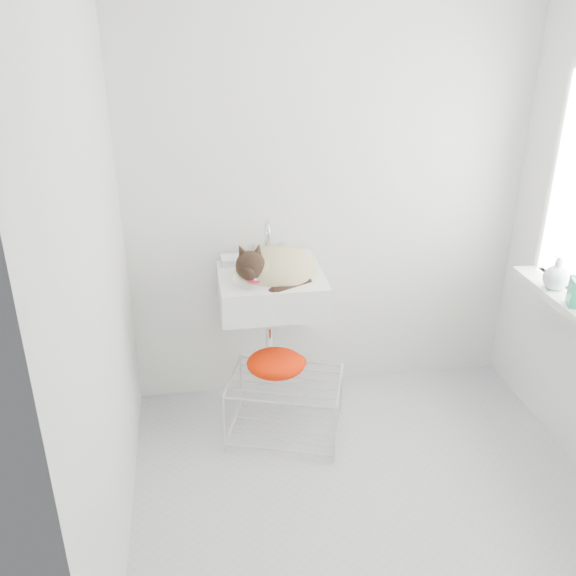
{
  "coord_description": "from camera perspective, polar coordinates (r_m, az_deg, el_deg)",
  "views": [
    {
      "loc": [
        -0.74,
        -2.2,
        2.15
      ],
      "look_at": [
        -0.3,
        0.5,
        0.88
      ],
      "focal_mm": 39.13,
      "sensor_mm": 36.0,
      "label": 1
    }
  ],
  "objects": [
    {
      "name": "sink",
      "position": [
        3.24,
        -1.55,
        1.23
      ],
      "size": [
        0.54,
        0.47,
        0.22
      ],
      "primitive_type": "cube",
      "color": "white",
      "rests_on": "back_wall"
    },
    {
      "name": "wire_rack",
      "position": [
        3.41,
        -0.28,
        -10.97
      ],
      "size": [
        0.67,
        0.56,
        0.34
      ],
      "primitive_type": "cube",
      "rotation": [
        0.0,
        0.0,
        -0.32
      ],
      "color": "silver",
      "rests_on": "floor"
    },
    {
      "name": "cat",
      "position": [
        3.2,
        -1.29,
        1.78
      ],
      "size": [
        0.48,
        0.42,
        0.28
      ],
      "rotation": [
        0.0,
        0.0,
        0.21
      ],
      "color": "#C6B98E",
      "rests_on": "sink"
    },
    {
      "name": "left_wall",
      "position": [
        2.4,
        -17.12,
        1.75
      ],
      "size": [
        0.02,
        2.0,
        2.5
      ],
      "primitive_type": "cube",
      "color": "white",
      "rests_on": "ground"
    },
    {
      "name": "windowsill",
      "position": [
        3.25,
        24.46,
        -1.45
      ],
      "size": [
        0.16,
        0.88,
        0.04
      ],
      "primitive_type": "cube",
      "color": "white",
      "rests_on": "right_wall"
    },
    {
      "name": "towel",
      "position": [
        3.33,
        -1.12,
        -7.39
      ],
      "size": [
        0.35,
        0.27,
        0.13
      ],
      "primitive_type": "ellipsoid",
      "rotation": [
        0.0,
        0.0,
        -0.19
      ],
      "color": "#CD3900",
      "rests_on": "wire_rack"
    },
    {
      "name": "back_wall",
      "position": [
        3.4,
        3.75,
        9.54
      ],
      "size": [
        2.2,
        0.02,
        2.5
      ],
      "primitive_type": "cube",
      "color": "white",
      "rests_on": "ground"
    },
    {
      "name": "faucet",
      "position": [
        3.35,
        -2.0,
        4.65
      ],
      "size": [
        0.2,
        0.14,
        0.2
      ],
      "primitive_type": null,
      "color": "silver",
      "rests_on": "sink"
    },
    {
      "name": "bottle_c",
      "position": [
        3.35,
        23.02,
        -0.01
      ],
      "size": [
        0.17,
        0.17,
        0.16
      ],
      "primitive_type": "imported",
      "rotation": [
        0.0,
        0.0,
        3.69
      ],
      "color": "silver",
      "rests_on": "windowsill"
    },
    {
      "name": "floor",
      "position": [
        3.16,
        7.25,
        -18.16
      ],
      "size": [
        2.2,
        2.0,
        0.02
      ],
      "primitive_type": "cube",
      "color": "#B7BDC2",
      "rests_on": "ground"
    }
  ]
}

